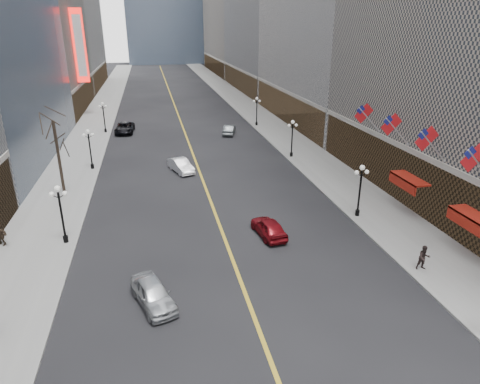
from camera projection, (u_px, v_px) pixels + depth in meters
name	position (u px, v px, depth m)	size (l,w,h in m)	color
sidewalk_east	(263.00, 120.00, 73.47)	(6.00, 230.00, 0.15)	gray
sidewalk_west	(94.00, 128.00, 68.15)	(6.00, 230.00, 0.15)	gray
lane_line	(177.00, 113.00, 79.95)	(0.25, 200.00, 0.02)	gold
streetlamp_east_1	(360.00, 185.00, 35.57)	(1.26, 0.44, 4.52)	black
streetlamp_east_2	(292.00, 135.00, 51.97)	(1.26, 0.44, 4.52)	black
streetlamp_east_3	(257.00, 108.00, 68.38)	(1.26, 0.44, 4.52)	black
streetlamp_west_1	(61.00, 208.00, 31.08)	(1.26, 0.44, 4.52)	black
streetlamp_west_2	(90.00, 145.00, 47.49)	(1.26, 0.44, 4.52)	black
streetlamp_west_3	(104.00, 114.00, 63.89)	(1.26, 0.44, 4.52)	black
flag_2	(476.00, 160.00, 27.35)	(2.87, 0.12, 2.87)	#B2B2B7
flag_3	(428.00, 141.00, 31.90)	(2.87, 0.12, 2.87)	#B2B2B7
flag_4	(393.00, 126.00, 36.46)	(2.87, 0.12, 2.87)	#B2B2B7
flag_5	(365.00, 115.00, 41.02)	(2.87, 0.12, 2.87)	#B2B2B7
awning_b	(473.00, 219.00, 29.03)	(1.40, 4.00, 0.93)	maroon
awning_c	(407.00, 180.00, 36.32)	(1.40, 4.00, 0.93)	maroon
theatre_marquee	(80.00, 46.00, 72.55)	(2.00, 0.55, 12.00)	red
tree_west_far	(55.00, 133.00, 38.65)	(3.60, 3.60, 7.92)	#2D231C
car_nb_near	(153.00, 294.00, 24.91)	(1.76, 4.37, 1.49)	#B6BABE
car_nb_mid	(181.00, 166.00, 47.60)	(1.55, 4.45, 1.47)	white
car_nb_far	(125.00, 128.00, 64.70)	(2.59, 5.62, 1.56)	black
car_sb_mid	(269.00, 227.00, 33.14)	(1.70, 4.24, 1.44)	maroon
car_sb_far	(229.00, 130.00, 63.89)	(1.53, 4.38, 1.44)	#474C4E
ped_east_walk	(424.00, 258.00, 28.21)	(0.84, 0.46, 1.73)	black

